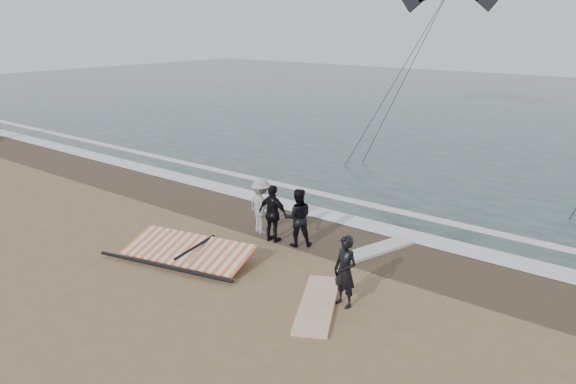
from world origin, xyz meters
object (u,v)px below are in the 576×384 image
object	(u,v)px
man_main	(345,271)
board_cream	(378,249)
sail_rig	(190,251)
board_white	(318,304)

from	to	relation	value
man_main	board_cream	bearing A→B (deg)	116.43
man_main	sail_rig	distance (m)	4.53
man_main	sail_rig	bearing A→B (deg)	-165.76
board_white	sail_rig	xyz separation A→B (m)	(-4.06, 0.01, 0.14)
board_white	sail_rig	size ratio (longest dim) A/B	0.67
man_main	board_white	bearing A→B (deg)	-126.86
man_main	sail_rig	xyz separation A→B (m)	(-4.48, -0.38, -0.60)
man_main	board_white	xyz separation A→B (m)	(-0.41, -0.40, -0.74)
man_main	board_white	distance (m)	0.94
man_main	board_cream	distance (m)	3.31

